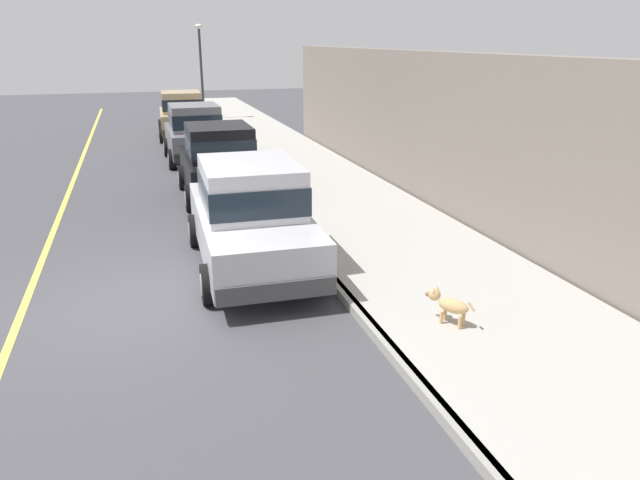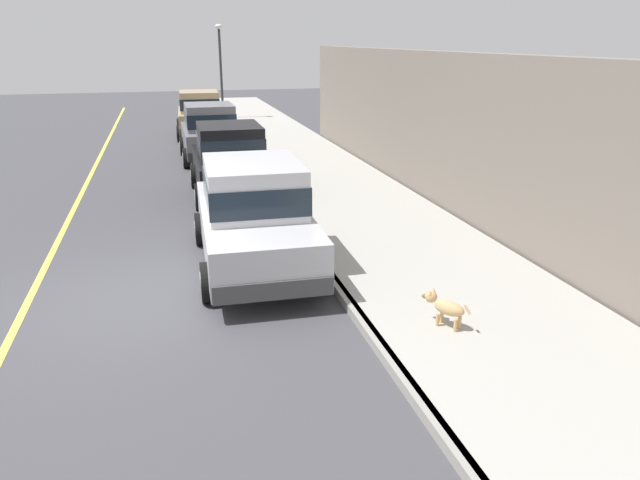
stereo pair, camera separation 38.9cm
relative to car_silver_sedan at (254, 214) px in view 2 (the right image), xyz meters
The scene contains 11 objects.
ground_plane 2.55m from the car_silver_sedan, 152.41° to the right, with size 80.00×80.00×0.00m, color #424247.
curb 1.81m from the car_silver_sedan, 44.30° to the right, with size 0.16×64.00×0.14m, color gray.
sidewalk 3.24m from the car_silver_sedan, 20.48° to the right, with size 3.60×64.00×0.14m, color #A8A59E.
lane_centre_line 3.96m from the car_silver_sedan, 163.53° to the right, with size 0.12×57.60×0.01m, color #E0D64C.
car_silver_sedan is the anchor object (origin of this frame).
car_black_hatchback 5.08m from the car_silver_sedan, 88.39° to the left, with size 1.97×3.81×1.88m.
car_grey_hatchback 10.10m from the car_silver_sedan, 89.82° to the left, with size 1.98×3.81×1.88m.
car_tan_hatchback 15.29m from the car_silver_sedan, 89.89° to the left, with size 2.05×3.85×1.88m.
dog_tan 3.94m from the car_silver_sedan, 56.93° to the right, with size 0.49×0.64×0.49m.
street_lamp 20.60m from the car_silver_sedan, 85.90° to the left, with size 0.36×0.36×4.42m.
building_facade 6.34m from the car_silver_sedan, 37.06° to the left, with size 0.50×20.00×3.63m, color slate.
Camera 2 is at (0.71, -8.90, 3.90)m, focal length 33.31 mm.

